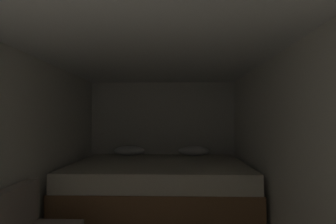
# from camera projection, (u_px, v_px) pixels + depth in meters

# --- Properties ---
(wall_back) EXTENTS (2.69, 0.05, 1.98)m
(wall_back) POSITION_uv_depth(u_px,v_px,m) (162.00, 137.00, 5.05)
(wall_back) COLOR silver
(wall_back) RESTS_ON ground
(wall_right) EXTENTS (0.05, 5.25, 1.98)m
(wall_right) POSITION_uv_depth(u_px,v_px,m) (302.00, 156.00, 2.36)
(wall_right) COLOR silver
(wall_right) RESTS_ON ground
(ceiling_slab) EXTENTS (2.69, 5.25, 0.05)m
(ceiling_slab) POSITION_uv_depth(u_px,v_px,m) (148.00, 39.00, 2.43)
(ceiling_slab) COLOR white
(ceiling_slab) RESTS_ON wall_left
(bed) EXTENTS (2.47, 1.89, 0.85)m
(bed) POSITION_uv_depth(u_px,v_px,m) (159.00, 186.00, 4.02)
(bed) COLOR brown
(bed) RESTS_ON ground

